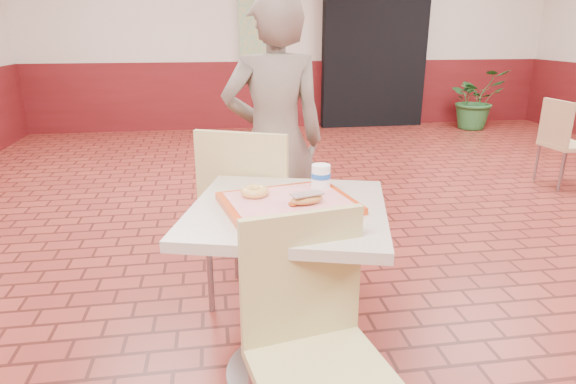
{
  "coord_description": "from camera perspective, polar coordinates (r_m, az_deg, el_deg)",
  "views": [
    {
      "loc": [
        -1.26,
        -2.47,
        1.46
      ],
      "look_at": [
        -0.99,
        -0.72,
        0.86
      ],
      "focal_mm": 30.0,
      "sensor_mm": 36.0,
      "label": 1
    }
  ],
  "objects": [
    {
      "name": "room_shell",
      "position": [
        2.77,
        19.4,
        18.63
      ],
      "size": [
        8.01,
        10.01,
        3.01
      ],
      "color": "maroon",
      "rests_on": "ground"
    },
    {
      "name": "wainscot_band",
      "position": [
        2.93,
        17.32,
        -1.21
      ],
      "size": [
        8.0,
        10.0,
        1.0
      ],
      "color": "#551012",
      "rests_on": "ground"
    },
    {
      "name": "corridor_doorway",
      "position": [
        7.76,
        10.19,
        15.79
      ],
      "size": [
        1.6,
        0.22,
        2.2
      ],
      "primitive_type": "cube",
      "color": "black",
      "rests_on": "ground"
    },
    {
      "name": "promo_poster",
      "position": [
        7.44,
        -3.84,
        19.77
      ],
      "size": [
        0.5,
        0.03,
        1.2
      ],
      "primitive_type": "cube",
      "color": "gray",
      "rests_on": "wainscot_band"
    },
    {
      "name": "main_table",
      "position": [
        1.99,
        -0.0,
        -8.78
      ],
      "size": [
        0.76,
        0.76,
        0.8
      ],
      "rotation": [
        0.0,
        0.0,
        -0.27
      ],
      "color": "#BCAD97",
      "rests_on": "ground"
    },
    {
      "name": "chair_main_front",
      "position": [
        1.62,
        3.09,
        -17.19
      ],
      "size": [
        0.49,
        0.49,
        0.91
      ],
      "rotation": [
        0.0,
        0.0,
        0.19
      ],
      "color": "tan",
      "rests_on": "ground"
    },
    {
      "name": "chair_main_back",
      "position": [
        2.51,
        -4.42,
        -2.27
      ],
      "size": [
        0.61,
        0.61,
        1.0
      ],
      "rotation": [
        0.0,
        0.0,
        2.73
      ],
      "color": "#D3C67E",
      "rests_on": "ground"
    },
    {
      "name": "customer",
      "position": [
        2.84,
        -1.6,
        6.0
      ],
      "size": [
        0.62,
        0.42,
        1.66
      ],
      "primitive_type": "imported",
      "rotation": [
        0.0,
        0.0,
        3.17
      ],
      "color": "#716358",
      "rests_on": "ground"
    },
    {
      "name": "serving_tray",
      "position": [
        1.88,
        0.0,
        -1.3
      ],
      "size": [
        0.49,
        0.38,
        0.03
      ],
      "rotation": [
        0.0,
        0.0,
        0.21
      ],
      "color": "#C73A0E",
      "rests_on": "main_table"
    },
    {
      "name": "ring_donut",
      "position": [
        1.91,
        -3.99,
        0.06
      ],
      "size": [
        0.14,
        0.14,
        0.04
      ],
      "primitive_type": "torus",
      "rotation": [
        0.0,
        0.0,
        -0.29
      ],
      "color": "#DEA751",
      "rests_on": "serving_tray"
    },
    {
      "name": "long_john_donut",
      "position": [
        1.82,
        2.15,
        -0.85
      ],
      "size": [
        0.15,
        0.1,
        0.04
      ],
      "rotation": [
        0.0,
        0.0,
        0.29
      ],
      "color": "#B27034",
      "rests_on": "serving_tray"
    },
    {
      "name": "paper_cup",
      "position": [
        2.0,
        3.92,
        1.88
      ],
      "size": [
        0.08,
        0.08,
        0.1
      ],
      "rotation": [
        0.0,
        0.0,
        -0.4
      ],
      "color": "white",
      "rests_on": "serving_tray"
    },
    {
      "name": "chair_second_left",
      "position": [
        5.33,
        29.73,
        5.53
      ],
      "size": [
        0.41,
        0.41,
        0.83
      ],
      "rotation": [
        0.0,
        0.0,
        1.65
      ],
      "color": "tan",
      "rests_on": "ground"
    },
    {
      "name": "potted_plant",
      "position": [
        7.98,
        21.34,
        10.23
      ],
      "size": [
        0.91,
        0.82,
        0.9
      ],
      "primitive_type": "imported",
      "rotation": [
        0.0,
        0.0,
        0.15
      ],
      "color": "#26602B",
      "rests_on": "ground"
    }
  ]
}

